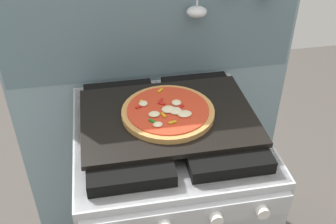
% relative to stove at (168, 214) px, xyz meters
% --- Properties ---
extents(kitchen_backsplash, '(1.10, 0.09, 1.55)m').
position_rel_stove_xyz_m(kitchen_backsplash, '(0.00, 0.34, 0.34)').
color(kitchen_backsplash, '#7A939E').
rests_on(kitchen_backsplash, ground_plane).
extents(stove, '(0.60, 0.64, 0.90)m').
position_rel_stove_xyz_m(stove, '(0.00, 0.00, 0.00)').
color(stove, '#B7BABF').
rests_on(stove, ground_plane).
extents(baking_tray, '(0.54, 0.38, 0.02)m').
position_rel_stove_xyz_m(baking_tray, '(0.00, 0.00, 0.46)').
color(baking_tray, black).
rests_on(baking_tray, stove).
extents(pizza_left, '(0.29, 0.29, 0.03)m').
position_rel_stove_xyz_m(pizza_left, '(0.00, 0.00, 0.48)').
color(pizza_left, '#C18947').
rests_on(pizza_left, baking_tray).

